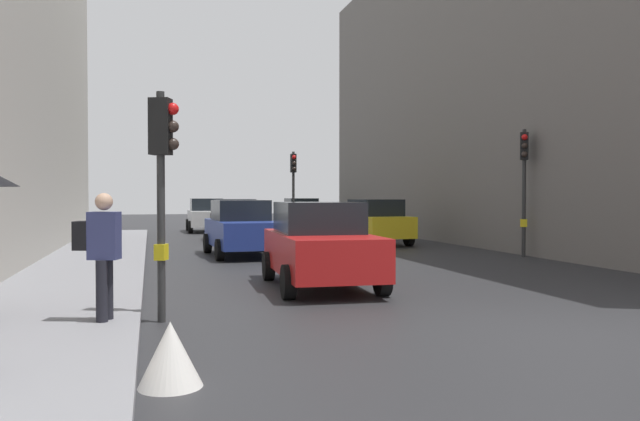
% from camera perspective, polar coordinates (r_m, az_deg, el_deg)
% --- Properties ---
extents(ground_plane, '(120.00, 120.00, 0.00)m').
position_cam_1_polar(ground_plane, '(9.64, 21.73, -10.07)').
color(ground_plane, '#28282B').
extents(sidewalk_kerb, '(2.75, 40.00, 0.16)m').
position_cam_1_polar(sidewalk_kerb, '(13.76, -21.41, -6.33)').
color(sidewalk_kerb, gray).
rests_on(sidewalk_kerb, ground).
extents(building_facade_right, '(12.00, 30.92, 13.35)m').
position_cam_1_polar(building_facade_right, '(28.92, 22.84, 10.73)').
color(building_facade_right, slate).
rests_on(building_facade_right, ground).
extents(traffic_light_near_right, '(0.45, 0.33, 3.44)m').
position_cam_1_polar(traffic_light_near_right, '(9.71, -14.04, 4.15)').
color(traffic_light_near_right, '#2D2D2D').
rests_on(traffic_light_near_right, ground).
extents(traffic_light_mid_street, '(0.36, 0.44, 3.95)m').
position_cam_1_polar(traffic_light_mid_street, '(20.55, 17.94, 3.58)').
color(traffic_light_mid_street, '#2D2D2D').
rests_on(traffic_light_mid_street, ground).
extents(traffic_light_far_median, '(0.25, 0.43, 3.90)m').
position_cam_1_polar(traffic_light_far_median, '(28.64, -2.41, 2.91)').
color(traffic_light_far_median, '#2D2D2D').
rests_on(traffic_light_far_median, ground).
extents(car_blue_van, '(2.16, 4.27, 1.76)m').
position_cam_1_polar(car_blue_van, '(20.11, -7.11, -1.58)').
color(car_blue_van, navy).
rests_on(car_blue_van, ground).
extents(car_white_compact, '(2.06, 4.22, 1.76)m').
position_cam_1_polar(car_white_compact, '(33.99, -10.21, -0.41)').
color(car_white_compact, silver).
rests_on(car_white_compact, ground).
extents(car_green_estate, '(2.05, 4.21, 1.76)m').
position_cam_1_polar(car_green_estate, '(36.63, -1.78, -0.27)').
color(car_green_estate, '#2D6038').
rests_on(car_green_estate, ground).
extents(car_yellow_taxi, '(2.17, 4.28, 1.76)m').
position_cam_1_polar(car_yellow_taxi, '(24.88, 4.87, -1.02)').
color(car_yellow_taxi, yellow).
rests_on(car_yellow_taxi, ground).
extents(car_red_sedan, '(2.18, 4.28, 1.76)m').
position_cam_1_polar(car_red_sedan, '(13.09, -0.01, -3.11)').
color(car_red_sedan, red).
rests_on(car_red_sedan, ground).
extents(car_dark_suv, '(2.10, 4.24, 1.76)m').
position_cam_1_polar(car_dark_suv, '(26.83, -7.69, -0.86)').
color(car_dark_suv, black).
rests_on(car_dark_suv, ground).
extents(pedestrian_with_grey_backpack, '(0.65, 0.44, 1.77)m').
position_cam_1_polar(pedestrian_with_grey_backpack, '(9.26, -19.15, -3.25)').
color(pedestrian_with_grey_backpack, black).
rests_on(pedestrian_with_grey_backpack, sidewalk_kerb).
extents(warning_sign_triangle, '(0.64, 0.64, 0.65)m').
position_cam_1_polar(warning_sign_triangle, '(6.56, -13.35, -12.50)').
color(warning_sign_triangle, silver).
rests_on(warning_sign_triangle, ground).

